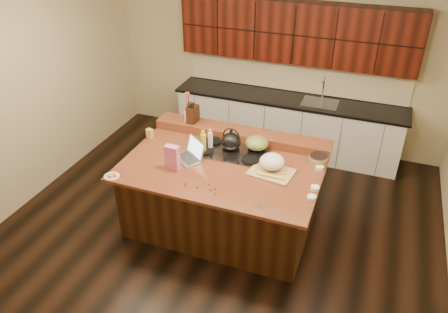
% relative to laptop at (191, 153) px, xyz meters
% --- Properties ---
extents(room, '(5.52, 5.02, 2.72)m').
position_rel_laptop_xyz_m(room, '(0.41, 0.00, 0.36)').
color(room, black).
rests_on(room, ground).
extents(island, '(2.40, 1.60, 0.92)m').
position_rel_laptop_xyz_m(island, '(0.41, 0.00, -0.52)').
color(island, black).
rests_on(island, ground).
extents(back_ledge, '(2.40, 0.30, 0.12)m').
position_rel_laptop_xyz_m(back_ledge, '(0.41, 0.70, -0.01)').
color(back_ledge, black).
rests_on(back_ledge, island).
extents(cooktop, '(0.92, 0.52, 0.05)m').
position_rel_laptop_xyz_m(cooktop, '(0.41, 0.30, -0.05)').
color(cooktop, gray).
rests_on(cooktop, island).
extents(back_counter, '(3.70, 0.66, 2.40)m').
position_rel_laptop_xyz_m(back_counter, '(0.71, 2.23, -0.00)').
color(back_counter, silver).
rests_on(back_counter, ground).
extents(kettle, '(0.32, 0.32, 0.22)m').
position_rel_laptop_xyz_m(kettle, '(0.41, 0.30, 0.09)').
color(kettle, black).
rests_on(kettle, cooktop).
extents(green_bowl, '(0.32, 0.32, 0.16)m').
position_rel_laptop_xyz_m(green_bowl, '(0.71, 0.43, 0.06)').
color(green_bowl, olive).
rests_on(green_bowl, cooktop).
extents(laptop, '(0.45, 0.44, 0.25)m').
position_rel_laptop_xyz_m(laptop, '(0.00, 0.00, 0.00)').
color(laptop, '#B7B7BC').
rests_on(laptop, island).
extents(oil_bottle, '(0.09, 0.09, 0.27)m').
position_rel_laptop_xyz_m(oil_bottle, '(0.09, 0.16, 0.07)').
color(oil_bottle, yellow).
rests_on(oil_bottle, island).
extents(vinegar_bottle, '(0.07, 0.07, 0.25)m').
position_rel_laptop_xyz_m(vinegar_bottle, '(0.15, 0.27, 0.06)').
color(vinegar_bottle, silver).
rests_on(vinegar_bottle, island).
extents(wooden_tray, '(0.55, 0.44, 0.21)m').
position_rel_laptop_xyz_m(wooden_tray, '(1.01, 0.08, 0.03)').
color(wooden_tray, tan).
rests_on(wooden_tray, island).
extents(ramekin_a, '(0.12, 0.12, 0.04)m').
position_rel_laptop_xyz_m(ramekin_a, '(1.56, -0.32, -0.04)').
color(ramekin_a, white).
rests_on(ramekin_a, island).
extents(ramekin_b, '(0.10, 0.10, 0.04)m').
position_rel_laptop_xyz_m(ramekin_b, '(1.56, -0.13, -0.04)').
color(ramekin_b, white).
rests_on(ramekin_b, island).
extents(ramekin_c, '(0.13, 0.13, 0.04)m').
position_rel_laptop_xyz_m(ramekin_c, '(1.54, 0.30, -0.04)').
color(ramekin_c, white).
rests_on(ramekin_c, island).
extents(strainer_bowl, '(0.32, 0.32, 0.09)m').
position_rel_laptop_xyz_m(strainer_bowl, '(1.49, 0.43, -0.02)').
color(strainer_bowl, '#996B3F').
rests_on(strainer_bowl, island).
extents(kitchen_timer, '(0.10, 0.10, 0.07)m').
position_rel_laptop_xyz_m(kitchen_timer, '(1.07, -0.66, -0.03)').
color(kitchen_timer, silver).
rests_on(kitchen_timer, island).
extents(pink_bag, '(0.17, 0.10, 0.31)m').
position_rel_laptop_xyz_m(pink_bag, '(-0.10, -0.30, 0.09)').
color(pink_bag, pink).
rests_on(pink_bag, island).
extents(candy_plate, '(0.19, 0.19, 0.01)m').
position_rel_laptop_xyz_m(candy_plate, '(-0.70, -0.71, -0.06)').
color(candy_plate, white).
rests_on(candy_plate, island).
extents(package_box, '(0.10, 0.09, 0.13)m').
position_rel_laptop_xyz_m(package_box, '(-0.74, 0.28, -0.00)').
color(package_box, '#BA9741').
rests_on(package_box, island).
extents(utensil_crock, '(0.14, 0.14, 0.14)m').
position_rel_laptop_xyz_m(utensil_crock, '(-0.36, 0.70, 0.12)').
color(utensil_crock, white).
rests_on(utensil_crock, back_ledge).
extents(knife_block, '(0.13, 0.20, 0.23)m').
position_rel_laptop_xyz_m(knife_block, '(-0.29, 0.70, 0.17)').
color(knife_block, black).
rests_on(knife_block, back_ledge).
extents(gumdrop_0, '(0.02, 0.02, 0.02)m').
position_rel_laptop_xyz_m(gumdrop_0, '(0.32, -0.56, -0.06)').
color(gumdrop_0, red).
rests_on(gumdrop_0, island).
extents(gumdrop_1, '(0.02, 0.02, 0.02)m').
position_rel_laptop_xyz_m(gumdrop_1, '(0.54, -0.58, -0.06)').
color(gumdrop_1, '#198C26').
rests_on(gumdrop_1, island).
extents(gumdrop_2, '(0.02, 0.02, 0.02)m').
position_rel_laptop_xyz_m(gumdrop_2, '(0.56, -0.60, -0.06)').
color(gumdrop_2, red).
rests_on(gumdrop_2, island).
extents(gumdrop_3, '(0.02, 0.02, 0.02)m').
position_rel_laptop_xyz_m(gumdrop_3, '(0.36, -0.45, -0.06)').
color(gumdrop_3, '#198C26').
rests_on(gumdrop_3, island).
extents(gumdrop_4, '(0.02, 0.02, 0.02)m').
position_rel_laptop_xyz_m(gumdrop_4, '(0.52, -0.52, -0.06)').
color(gumdrop_4, red).
rests_on(gumdrop_4, island).
extents(gumdrop_5, '(0.02, 0.02, 0.02)m').
position_rel_laptop_xyz_m(gumdrop_5, '(0.42, -0.46, -0.06)').
color(gumdrop_5, '#198C26').
rests_on(gumdrop_5, island).
extents(gumdrop_6, '(0.02, 0.02, 0.02)m').
position_rel_laptop_xyz_m(gumdrop_6, '(0.18, -0.58, -0.06)').
color(gumdrop_6, red).
rests_on(gumdrop_6, island).
extents(gumdrop_7, '(0.02, 0.02, 0.02)m').
position_rel_laptop_xyz_m(gumdrop_7, '(0.16, -0.53, -0.06)').
color(gumdrop_7, '#198C26').
rests_on(gumdrop_7, island).
extents(gumdrop_8, '(0.02, 0.02, 0.02)m').
position_rel_laptop_xyz_m(gumdrop_8, '(0.48, -0.55, -0.06)').
color(gumdrop_8, red).
rests_on(gumdrop_8, island).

